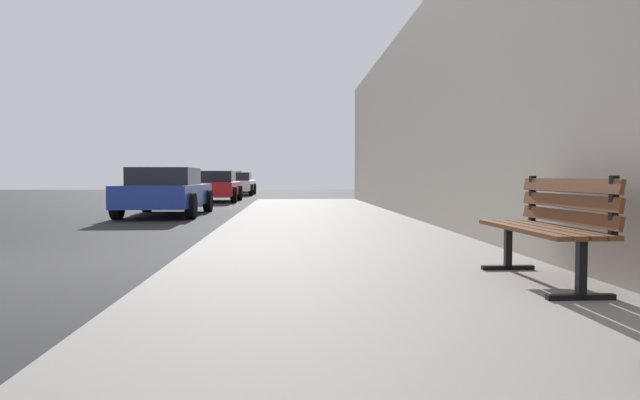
{
  "coord_description": "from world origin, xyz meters",
  "views": [
    {
      "loc": [
        3.22,
        -6.27,
        1.03
      ],
      "look_at": [
        3.65,
        1.45,
        0.71
      ],
      "focal_mm": 31.55,
      "sensor_mm": 36.0,
      "label": 1
    }
  ],
  "objects_px": {
    "car_blue": "(166,191)",
    "car_white": "(237,184)",
    "car_yellow": "(239,182)",
    "bench": "(551,222)",
    "car_red": "(215,186)"
  },
  "relations": [
    {
      "from": "car_blue",
      "to": "car_white",
      "type": "distance_m",
      "value": 16.92
    },
    {
      "from": "car_blue",
      "to": "car_white",
      "type": "xyz_separation_m",
      "value": [
        0.32,
        16.92,
        -0.0
      ]
    },
    {
      "from": "car_blue",
      "to": "bench",
      "type": "bearing_deg",
      "value": -62.97
    },
    {
      "from": "bench",
      "to": "car_white",
      "type": "distance_m",
      "value": 28.04
    },
    {
      "from": "car_blue",
      "to": "car_red",
      "type": "relative_size",
      "value": 1.1
    },
    {
      "from": "car_red",
      "to": "car_white",
      "type": "bearing_deg",
      "value": 89.07
    },
    {
      "from": "car_blue",
      "to": "car_yellow",
      "type": "distance_m",
      "value": 23.05
    },
    {
      "from": "car_white",
      "to": "car_yellow",
      "type": "distance_m",
      "value": 6.14
    },
    {
      "from": "car_blue",
      "to": "car_yellow",
      "type": "relative_size",
      "value": 0.99
    },
    {
      "from": "car_red",
      "to": "car_yellow",
      "type": "bearing_deg",
      "value": 91.03
    },
    {
      "from": "car_red",
      "to": "car_yellow",
      "type": "relative_size",
      "value": 0.9
    },
    {
      "from": "car_white",
      "to": "car_blue",
      "type": "bearing_deg",
      "value": -91.07
    },
    {
      "from": "car_blue",
      "to": "car_red",
      "type": "distance_m",
      "value": 8.48
    },
    {
      "from": "car_red",
      "to": "bench",
      "type": "bearing_deg",
      "value": -74.64
    },
    {
      "from": "bench",
      "to": "car_yellow",
      "type": "height_order",
      "value": "car_yellow"
    }
  ]
}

